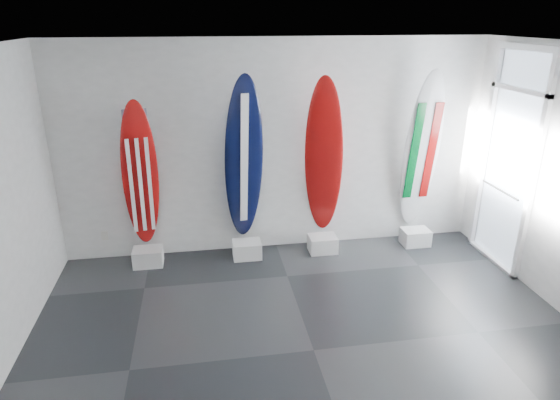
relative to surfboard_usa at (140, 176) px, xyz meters
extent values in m
plane|color=black|center=(1.85, -2.28, -1.27)|extent=(6.00, 6.00, 0.00)
plane|color=white|center=(1.85, -2.28, 1.73)|extent=(6.00, 6.00, 0.00)
plane|color=silver|center=(1.85, 0.22, 0.23)|extent=(6.00, 0.00, 6.00)
cube|color=white|center=(0.00, -0.10, -1.15)|extent=(0.40, 0.30, 0.24)
ellipsoid|color=maroon|center=(0.00, 0.00, 0.00)|extent=(0.53, 0.44, 2.07)
cube|color=white|center=(1.38, -0.10, -1.15)|extent=(0.40, 0.30, 0.24)
ellipsoid|color=black|center=(1.38, 0.00, 0.14)|extent=(0.59, 0.48, 2.36)
cube|color=white|center=(2.49, -0.10, -1.15)|extent=(0.40, 0.30, 0.24)
ellipsoid|color=maroon|center=(2.49, 0.00, 0.13)|extent=(0.65, 0.62, 2.32)
cube|color=white|center=(3.93, -0.10, -1.15)|extent=(0.40, 0.30, 0.24)
ellipsoid|color=white|center=(3.93, 0.00, 0.15)|extent=(0.54, 0.43, 2.37)
cube|color=silver|center=(-0.60, 0.20, -0.92)|extent=(0.09, 0.02, 0.13)
camera|label=1|loc=(0.83, -6.28, 1.98)|focal=30.96mm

